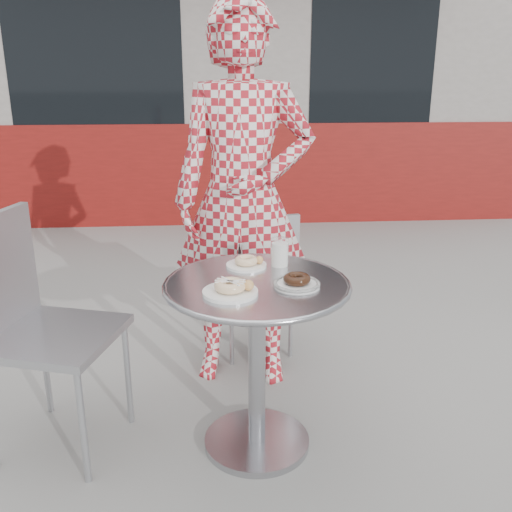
{
  "coord_description": "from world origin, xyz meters",
  "views": [
    {
      "loc": [
        -0.14,
        -2.02,
        1.51
      ],
      "look_at": [
        0.02,
        0.12,
        0.8
      ],
      "focal_mm": 40.0,
      "sensor_mm": 36.0,
      "label": 1
    }
  ],
  "objects": [
    {
      "name": "ground",
      "position": [
        0.0,
        0.0,
        0.0
      ],
      "size": [
        60.0,
        60.0,
        0.0
      ],
      "primitive_type": "plane",
      "color": "gray",
      "rests_on": "ground"
    },
    {
      "name": "storefront",
      "position": [
        -0.0,
        5.56,
        1.49
      ],
      "size": [
        6.02,
        4.55,
        3.0
      ],
      "color": "gray",
      "rests_on": "ground"
    },
    {
      "name": "bistro_table",
      "position": [
        0.02,
        0.01,
        0.55
      ],
      "size": [
        0.73,
        0.73,
        0.73
      ],
      "rotation": [
        0.0,
        0.0,
        -0.23
      ],
      "color": "#B7B7BC",
      "rests_on": "ground"
    },
    {
      "name": "chair_far",
      "position": [
        0.07,
        0.89,
        0.25
      ],
      "size": [
        0.45,
        0.46,
        0.81
      ],
      "rotation": [
        0.0,
        0.0,
        3.34
      ],
      "color": "#A9ABB1",
      "rests_on": "ground"
    },
    {
      "name": "chair_left",
      "position": [
        -0.79,
        0.08,
        0.3
      ],
      "size": [
        0.58,
        0.58,
        0.98
      ],
      "rotation": [
        0.0,
        0.0,
        1.28
      ],
      "color": "#A9ABB1",
      "rests_on": "ground"
    },
    {
      "name": "seated_person",
      "position": [
        0.0,
        0.63,
        0.91
      ],
      "size": [
        0.72,
        0.52,
        1.82
      ],
      "primitive_type": "imported",
      "rotation": [
        0.0,
        0.0,
        -0.13
      ],
      "color": "maroon",
      "rests_on": "ground"
    },
    {
      "name": "plate_far",
      "position": [
        -0.01,
        0.19,
        0.75
      ],
      "size": [
        0.17,
        0.17,
        0.04
      ],
      "rotation": [
        0.0,
        0.0,
        -0.36
      ],
      "color": "white",
      "rests_on": "bistro_table"
    },
    {
      "name": "plate_near",
      "position": [
        -0.08,
        -0.1,
        0.75
      ],
      "size": [
        0.2,
        0.2,
        0.05
      ],
      "rotation": [
        0.0,
        0.0,
        -0.42
      ],
      "color": "white",
      "rests_on": "bistro_table"
    },
    {
      "name": "plate_checker",
      "position": [
        0.16,
        -0.04,
        0.75
      ],
      "size": [
        0.18,
        0.18,
        0.05
      ],
      "rotation": [
        0.0,
        0.0,
        -0.38
      ],
      "color": "white",
      "rests_on": "bistro_table"
    },
    {
      "name": "milk_cup",
      "position": [
        0.13,
        0.2,
        0.79
      ],
      "size": [
        0.07,
        0.07,
        0.12
      ],
      "rotation": [
        0.0,
        0.0,
        0.27
      ],
      "color": "white",
      "rests_on": "bistro_table"
    }
  ]
}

